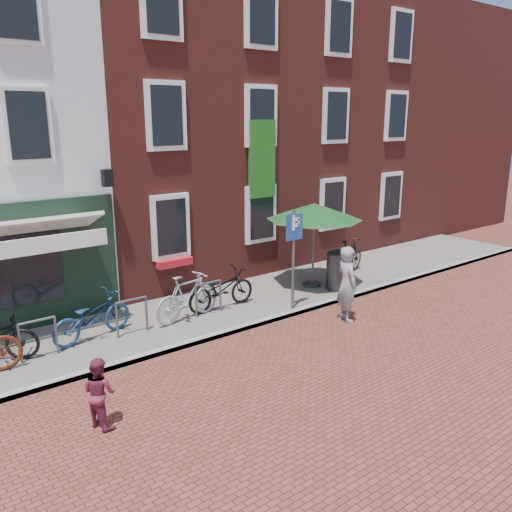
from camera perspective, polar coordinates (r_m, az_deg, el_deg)
ground at (r=11.98m, az=-3.97°, el=-8.83°), size 80.00×80.00×0.00m
sidewalk at (r=13.64m, az=-4.00°, el=-5.60°), size 24.00×3.00×0.10m
building_brick_mid at (r=18.06m, az=-11.67°, el=15.15°), size 6.00×8.00×10.00m
building_brick_right at (r=21.42m, az=3.38°, el=15.31°), size 6.00×8.00×10.00m
filler_right at (r=26.15m, az=14.49°, el=13.69°), size 7.00×8.00×9.00m
litter_bin at (r=14.94m, az=8.82°, el=-1.20°), size 0.66×0.66×1.21m
parking_sign at (r=12.99m, az=4.09°, el=1.39°), size 0.50×0.08×2.52m
parasol at (r=14.77m, az=6.29°, el=5.10°), size 2.68×2.68×2.47m
woman at (r=12.88m, az=9.72°, el=-2.94°), size 0.60×0.76×1.84m
boy at (r=8.97m, az=-16.47°, el=-13.86°), size 0.59×0.67×1.16m
bicycle_2 at (r=12.06m, az=-17.21°, el=-6.23°), size 2.02×1.09×1.01m
bicycle_3 at (r=12.69m, az=-7.35°, el=-4.35°), size 1.92×0.80×1.12m
bicycle_4 at (r=13.32m, az=-3.76°, el=-3.57°), size 1.93×0.70×1.01m
bicycle_5 at (r=16.38m, az=9.96°, el=-0.06°), size 1.93×1.10×1.12m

